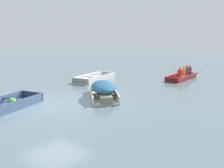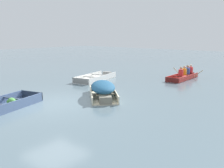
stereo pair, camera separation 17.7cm
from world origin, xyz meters
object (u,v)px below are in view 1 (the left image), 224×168
(skiff_white_mid_moored, at_px, (96,78))
(rowboat_red_with_crew, at_px, (183,75))
(dinghy_slate_blue_foreground, at_px, (4,106))
(skiff_cream_near_moored, at_px, (103,89))

(skiff_white_mid_moored, bearing_deg, rowboat_red_with_crew, 43.46)
(dinghy_slate_blue_foreground, xyz_separation_m, skiff_cream_near_moored, (1.86, 4.06, 0.29))
(dinghy_slate_blue_foreground, height_order, skiff_cream_near_moored, skiff_cream_near_moored)
(skiff_cream_near_moored, relative_size, rowboat_red_with_crew, 0.92)
(dinghy_slate_blue_foreground, bearing_deg, skiff_cream_near_moored, 65.37)
(dinghy_slate_blue_foreground, height_order, skiff_white_mid_moored, dinghy_slate_blue_foreground)
(dinghy_slate_blue_foreground, relative_size, skiff_white_mid_moored, 0.93)
(dinghy_slate_blue_foreground, distance_m, skiff_cream_near_moored, 4.48)
(skiff_white_mid_moored, bearing_deg, dinghy_slate_blue_foreground, -76.86)
(dinghy_slate_blue_foreground, distance_m, skiff_white_mid_moored, 7.60)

